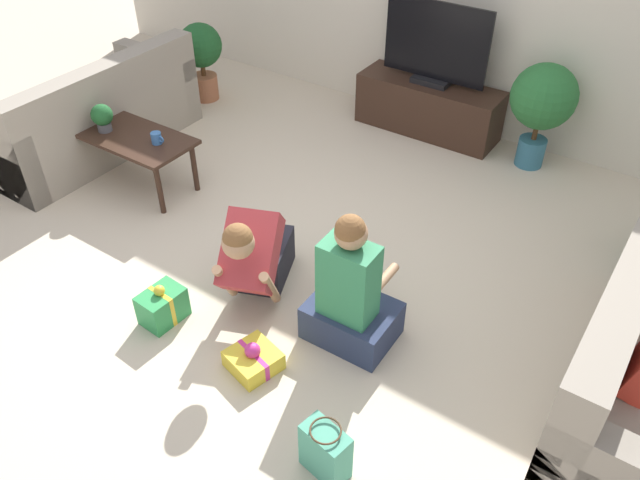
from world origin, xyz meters
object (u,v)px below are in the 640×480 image
sofa_left (90,118)px  mug (157,138)px  tabletop_plant (102,117)px  dog (353,267)px  gift_box_b (163,306)px  tv (435,48)px  gift_box_a (253,359)px  potted_plant_corner_left (201,53)px  potted_plant_back_right (543,101)px  person_kneeling (256,255)px  person_sitting (351,297)px  coffee_table (135,142)px  tv_console (428,107)px  gift_bag_a (325,451)px

sofa_left → mug: bearing=80.8°
mug → tabletop_plant: bearing=-169.7°
dog → gift_box_b: bearing=-179.0°
tv → mug: 2.50m
gift_box_a → potted_plant_corner_left: bearing=136.7°
sofa_left → gift_box_a: 3.04m
sofa_left → potted_plant_back_right: potted_plant_back_right is taller
tabletop_plant → person_kneeling: bearing=-12.9°
dog → mug: (-1.87, 0.14, 0.29)m
sofa_left → potted_plant_back_right: bearing=119.8°
potted_plant_back_right → potted_plant_corner_left: potted_plant_back_right is taller
gift_box_a → mug: 2.06m
person_sitting → tabletop_plant: (-2.56, 0.42, 0.24)m
coffee_table → dog: 2.12m
potted_plant_corner_left → coffee_table: bearing=-66.3°
person_sitting → gift_box_b: person_sitting is taller
person_kneeling → sofa_left: bearing=142.2°
person_kneeling → mug: person_kneeling is taller
mug → tv_console: bearing=59.0°
gift_box_b → potted_plant_back_right: bearing=67.9°
coffee_table → potted_plant_back_right: (2.53, 2.10, 0.20)m
sofa_left → gift_box_a: size_ratio=5.82×
sofa_left → potted_plant_corner_left: bearing=173.6°
sofa_left → potted_plant_corner_left: size_ratio=2.46×
sofa_left → gift_box_b: sofa_left is taller
sofa_left → gift_box_b: bearing=59.9°
tv → gift_bag_a: (1.17, -3.46, -0.64)m
gift_box_b → mug: 1.50m
tv → gift_box_b: 3.24m
potted_plant_back_right → gift_bag_a: bearing=-87.2°
dog → gift_bag_a: (0.58, -1.20, -0.05)m
coffee_table → person_sitting: size_ratio=1.04×
potted_plant_back_right → gift_box_b: (-1.26, -3.11, -0.48)m
coffee_table → tv_console: (1.52, 2.15, -0.16)m
person_sitting → gift_box_b: bearing=25.6°
sofa_left → gift_box_b: size_ratio=6.63×
tv_console → tabletop_plant: 2.85m
dog → tv: bearing=58.9°
tabletop_plant → tv_console: bearing=51.4°
tv_console → potted_plant_back_right: bearing=-2.8°
gift_bag_a → mug: 2.81m
potted_plant_corner_left → gift_bag_a: size_ratio=2.32×
gift_box_b → gift_bag_a: size_ratio=0.86×
gift_box_a → person_sitting: bearing=57.0°
potted_plant_corner_left → gift_box_a: 3.65m
sofa_left → coffee_table: 0.83m
dog → potted_plant_corner_left: bearing=104.2°
tv → potted_plant_corner_left: bearing=-163.2°
coffee_table → dog: bearing=-3.1°
tv → mug: bearing=-121.0°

